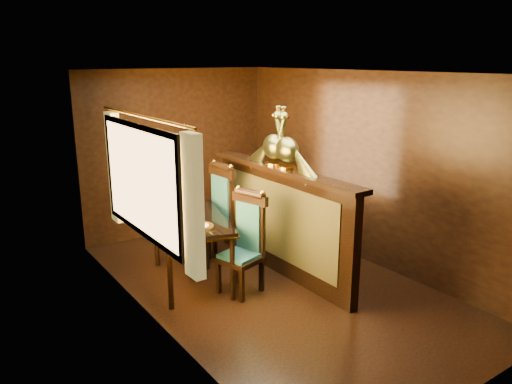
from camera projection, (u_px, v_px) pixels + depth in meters
ground at (274, 286)px, 5.99m from camera, size 5.00×5.00×0.00m
room_shell at (268, 157)px, 5.55m from camera, size 3.04×5.04×2.52m
partition at (281, 218)px, 6.22m from camera, size 0.26×2.70×1.36m
dining_table at (190, 224)px, 5.93m from camera, size 1.20×1.56×1.01m
chair_left at (246, 238)px, 5.76m from camera, size 0.55×0.56×1.22m
chair_right at (218, 210)px, 6.63m from camera, size 0.51×0.54×1.34m
peacock_left at (287, 138)px, 5.88m from camera, size 0.23×0.62×0.74m
peacock_right at (274, 136)px, 6.08m from camera, size 0.23×0.62×0.74m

